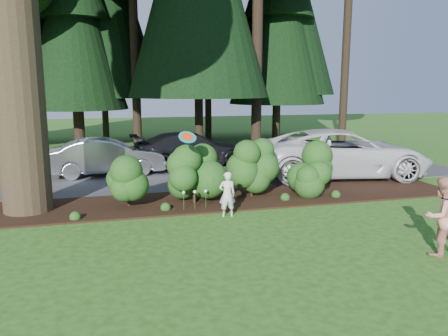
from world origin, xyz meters
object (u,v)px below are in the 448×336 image
car_dark_suv (191,149)px  child (227,194)px  adult (441,216)px  car_white_suv (342,153)px  car_silver_wagon (107,157)px  frisbee (187,137)px

car_dark_suv → child: car_dark_suv is taller
adult → child: bearing=-50.8°
car_white_suv → adult: (-1.98, -7.27, -0.12)m
car_silver_wagon → car_white_suv: (8.30, -2.51, 0.18)m
car_silver_wagon → car_dark_suv: (3.38, 1.17, 0.01)m
car_white_suv → child: (-5.35, -3.70, -0.32)m
car_dark_suv → child: size_ratio=4.12×
car_dark_suv → car_silver_wagon: bearing=102.7°
adult → car_dark_suv: bearing=-79.1°
car_silver_wagon → car_dark_suv: car_dark_suv is taller
car_dark_suv → frisbee: frisbee is taller
car_white_suv → adult: 7.53m
adult → frisbee: (-4.31, 3.92, 1.25)m
adult → frisbee: bearing=-46.4°
car_dark_suv → adult: adult is taller
car_white_suv → adult: car_white_suv is taller
car_silver_wagon → child: bearing=-157.1°
child → frisbee: size_ratio=2.47×
car_white_suv → car_silver_wagon: bearing=82.8°
car_silver_wagon → adult: (6.32, -9.78, 0.06)m
car_white_suv → child: size_ratio=5.35×
frisbee → car_dark_suv: bearing=79.0°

